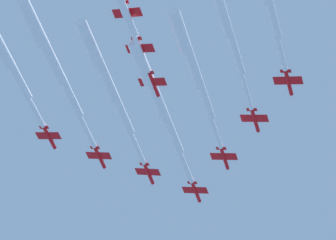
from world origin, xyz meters
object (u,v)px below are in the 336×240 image
Objects in this scene: jet_starboard_inner at (193,67)px; jet_port_mid at (52,61)px; jet_port_outer at (2,49)px; jet_port_inner at (106,80)px; jet_starboard_mid at (222,12)px; jet_lead at (158,99)px.

jet_port_mid is (35.47, 15.63, 0.81)m from jet_starboard_inner.
jet_port_mid is at bearing -145.15° from jet_port_outer.
jet_starboard_mid is (-37.24, 8.59, -0.51)m from jet_port_inner.
jet_port_outer reaches higher than jet_lead.
jet_port_mid is at bearing 45.45° from jet_port_inner.
jet_port_inner is 1.06× the size of jet_starboard_inner.
jet_port_outer is (47.05, 23.69, 1.92)m from jet_starboard_inner.
jet_starboard_inner is 18.26m from jet_starboard_mid.
jet_starboard_mid is 60.93m from jet_port_outer.
jet_port_outer is (11.58, 8.06, 1.11)m from jet_port_mid.
jet_port_mid is at bearing 23.78° from jet_starboard_inner.
jet_starboard_inner is 1.05× the size of jet_port_outer.
jet_port_mid is 1.10× the size of jet_port_outer.
jet_port_mid reaches higher than jet_lead.
jet_lead is 1.13× the size of jet_port_outer.
jet_port_mid is 14.15m from jet_port_outer.
jet_lead reaches higher than jet_starboard_inner.
jet_starboard_inner is at bearing -156.22° from jet_port_mid.
jet_port_outer reaches higher than jet_starboard_inner.
jet_starboard_inner is 52.71m from jet_port_outer.
jet_starboard_inner is at bearing -44.98° from jet_starboard_mid.
jet_port_outer is (33.74, 30.43, 1.65)m from jet_lead.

